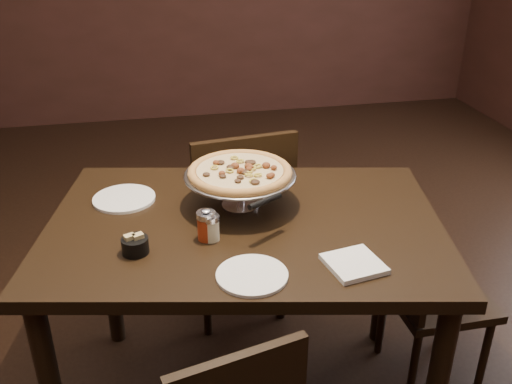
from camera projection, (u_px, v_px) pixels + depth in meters
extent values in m
cube|color=black|center=(245.00, 227.00, 1.96)|extent=(1.50, 1.15, 0.04)
cylinder|color=black|center=(109.00, 266.00, 2.49)|extent=(0.07, 0.07, 0.80)
cylinder|color=black|center=(385.00, 266.00, 2.49)|extent=(0.07, 0.07, 0.80)
cylinder|color=silver|center=(240.00, 205.00, 2.05)|extent=(0.14, 0.14, 0.01)
cylinder|color=silver|center=(240.00, 191.00, 2.02)|extent=(0.03, 0.03, 0.11)
cylinder|color=silver|center=(240.00, 177.00, 2.00)|extent=(0.10, 0.10, 0.01)
cylinder|color=gray|center=(240.00, 175.00, 2.00)|extent=(0.39, 0.39, 0.01)
torus|color=gray|center=(240.00, 175.00, 2.00)|extent=(0.40, 0.40, 0.01)
cylinder|color=#A97232|center=(240.00, 173.00, 1.99)|extent=(0.36, 0.36, 0.01)
torus|color=#A97232|center=(240.00, 172.00, 1.99)|extent=(0.37, 0.37, 0.03)
cylinder|color=tan|center=(240.00, 171.00, 1.99)|extent=(0.30, 0.30, 0.01)
cylinder|color=#F5EEBE|center=(211.00, 230.00, 1.83)|extent=(0.05, 0.05, 0.07)
cylinder|color=silver|center=(211.00, 218.00, 1.81)|extent=(0.06, 0.06, 0.02)
ellipsoid|color=silver|center=(210.00, 214.00, 1.80)|extent=(0.03, 0.03, 0.01)
cylinder|color=maroon|center=(207.00, 228.00, 1.83)|extent=(0.06, 0.06, 0.08)
cylinder|color=silver|center=(206.00, 215.00, 1.81)|extent=(0.06, 0.06, 0.02)
ellipsoid|color=silver|center=(206.00, 211.00, 1.80)|extent=(0.03, 0.03, 0.01)
cylinder|color=black|center=(135.00, 246.00, 1.76)|extent=(0.08, 0.08, 0.05)
cube|color=tan|center=(130.00, 243.00, 1.76)|extent=(0.04, 0.03, 0.06)
cube|color=tan|center=(138.00, 242.00, 1.76)|extent=(0.04, 0.03, 0.06)
cube|color=white|center=(354.00, 264.00, 1.70)|extent=(0.18, 0.18, 0.02)
cylinder|color=white|center=(124.00, 199.00, 2.09)|extent=(0.23, 0.23, 0.01)
cylinder|color=white|center=(252.00, 275.00, 1.66)|extent=(0.21, 0.21, 0.01)
cone|color=silver|center=(265.00, 202.00, 1.80)|extent=(0.17, 0.17, 0.00)
cylinder|color=black|center=(265.00, 201.00, 1.80)|extent=(0.12, 0.09, 0.02)
cube|color=black|center=(233.00, 223.00, 2.70)|extent=(0.51, 0.51, 0.04)
cube|color=black|center=(245.00, 190.00, 2.40)|extent=(0.45, 0.09, 0.48)
cylinder|color=black|center=(257.00, 241.00, 3.01)|extent=(0.04, 0.04, 0.44)
cylinder|color=black|center=(189.00, 253.00, 2.91)|extent=(0.04, 0.04, 0.44)
cylinder|color=black|center=(282.00, 279.00, 2.70)|extent=(0.04, 0.04, 0.44)
cylinder|color=black|center=(207.00, 295.00, 2.60)|extent=(0.04, 0.04, 0.44)
cube|color=black|center=(437.00, 297.00, 2.31)|extent=(0.39, 0.39, 0.04)
cube|color=black|center=(405.00, 255.00, 2.17)|extent=(0.03, 0.38, 0.40)
cylinder|color=black|center=(484.00, 356.00, 2.29)|extent=(0.03, 0.03, 0.37)
cylinder|color=black|center=(445.00, 309.00, 2.56)|extent=(0.03, 0.03, 0.37)
cylinder|color=black|center=(413.00, 368.00, 2.23)|extent=(0.03, 0.03, 0.37)
cylinder|color=black|center=(381.00, 318.00, 2.50)|extent=(0.03, 0.03, 0.37)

